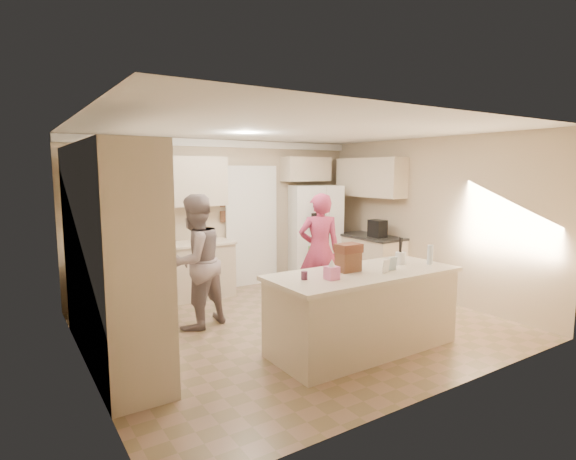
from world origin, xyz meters
TOP-DOWN VIEW (x-y plane):
  - floor at (0.00, 0.00)m, footprint 5.20×4.60m
  - ceiling at (0.00, 0.00)m, footprint 5.20×4.60m
  - wall_back at (0.00, 2.31)m, footprint 5.20×0.02m
  - wall_front at (0.00, -2.31)m, footprint 5.20×0.02m
  - wall_left at (-2.61, 0.00)m, footprint 0.02×4.60m
  - wall_right at (2.61, 0.00)m, footprint 0.02×4.60m
  - crown_back at (0.00, 2.26)m, footprint 5.20×0.08m
  - pantry_bank at (-2.30, 0.20)m, footprint 0.60×2.60m
  - back_base_cab at (-1.15, 2.00)m, footprint 2.20×0.60m
  - back_countertop at (-1.15, 1.99)m, footprint 2.24×0.63m
  - back_upper_cab at (-1.15, 2.12)m, footprint 2.20×0.35m
  - doorway_opening at (0.55, 2.28)m, footprint 0.90×0.06m
  - doorway_casing at (0.55, 2.24)m, footprint 1.02×0.03m
  - wall_frame_upper at (0.02, 2.27)m, footprint 0.15×0.02m
  - wall_frame_lower at (0.02, 2.27)m, footprint 0.15×0.02m
  - refrigerator at (1.71, 1.92)m, footprint 1.07×0.93m
  - fridge_seam at (1.71, 1.57)m, footprint 0.02×0.02m
  - fridge_dispenser at (1.49, 1.56)m, footprint 0.22×0.03m
  - fridge_handle_l at (1.66, 1.55)m, footprint 0.02×0.02m
  - fridge_handle_r at (1.76, 1.55)m, footprint 0.02×0.02m
  - over_fridge_cab at (1.65, 2.12)m, footprint 0.95×0.35m
  - right_base_cab at (2.30, 1.00)m, footprint 0.60×1.20m
  - right_countertop at (2.29, 1.00)m, footprint 0.63×1.24m
  - right_upper_cab at (2.43, 1.20)m, footprint 0.35×1.50m
  - coffee_maker at (2.25, 0.80)m, footprint 0.22×0.28m
  - island_base at (0.20, -1.10)m, footprint 2.20×0.90m
  - island_top at (0.20, -1.10)m, footprint 2.28×0.96m
  - utensil_crock at (0.85, -1.05)m, footprint 0.13×0.13m
  - tissue_box at (-0.35, -1.20)m, footprint 0.13×0.13m
  - tissue_plume at (-0.35, -1.20)m, footprint 0.08×0.08m
  - dollhouse_body at (0.05, -1.00)m, footprint 0.26×0.18m
  - dollhouse_roof at (0.05, -1.00)m, footprint 0.28×0.20m
  - jam_jar at (-0.60, -1.05)m, footprint 0.07×0.07m
  - greeting_card_a at (0.35, -1.30)m, footprint 0.12×0.06m
  - greeting_card_b at (0.50, -1.25)m, footprint 0.12×0.05m
  - water_bottle at (1.15, -1.25)m, footprint 0.07×0.07m
  - shaker_salt at (1.02, -0.88)m, footprint 0.05×0.05m
  - shaker_pepper at (1.09, -0.88)m, footprint 0.05×0.05m
  - teen_boy at (-1.15, 0.66)m, footprint 1.04×0.93m
  - teen_girl at (0.77, 0.51)m, footprint 0.75×0.66m
  - fridge_magnets at (1.71, 1.56)m, footprint 0.76×0.02m

SIDE VIEW (x-z plane):
  - floor at x=0.00m, z-range -0.02..0.00m
  - back_base_cab at x=-1.15m, z-range 0.00..0.88m
  - right_base_cab at x=2.30m, z-range 0.00..0.88m
  - island_base at x=0.20m, z-range 0.00..0.88m
  - teen_girl at x=0.77m, z-range 0.00..1.74m
  - teen_boy at x=-1.15m, z-range 0.00..1.77m
  - back_countertop at x=-1.15m, z-range 0.88..0.92m
  - refrigerator at x=1.71m, z-range 0.00..1.80m
  - fridge_seam at x=1.71m, z-range 0.01..1.79m
  - right_countertop at x=2.29m, z-range 0.88..0.92m
  - island_top at x=0.20m, z-range 0.88..0.93m
  - fridge_magnets at x=1.71m, z-range 0.18..1.62m
  - jam_jar at x=-0.60m, z-range 0.93..1.02m
  - shaker_salt at x=1.02m, z-range 0.93..1.02m
  - shaker_pepper at x=1.09m, z-range 0.93..1.02m
  - tissue_box at x=-0.35m, z-range 0.93..1.07m
  - utensil_crock at x=0.85m, z-range 0.93..1.07m
  - greeting_card_a at x=0.35m, z-range 0.93..1.08m
  - greeting_card_b at x=0.50m, z-range 0.93..1.08m
  - dollhouse_body at x=0.05m, z-range 0.93..1.15m
  - water_bottle at x=1.15m, z-range 0.92..1.17m
  - doorway_opening at x=0.55m, z-range 0.00..2.10m
  - doorway_casing at x=0.55m, z-range -0.06..2.16m
  - fridge_handle_l at x=1.66m, z-range 0.62..1.48m
  - fridge_handle_r at x=1.76m, z-range 0.62..1.48m
  - coffee_maker at x=2.25m, z-range 0.92..1.22m
  - tissue_plume at x=-0.35m, z-range 1.06..1.15m
  - fridge_dispenser at x=1.49m, z-range 0.97..1.32m
  - pantry_bank at x=-2.30m, z-range 0.00..2.35m
  - dollhouse_roof at x=0.05m, z-range 1.15..1.25m
  - wall_frame_lower at x=0.02m, z-range 1.18..1.38m
  - wall_back at x=0.00m, z-range 0.00..2.60m
  - wall_front at x=0.00m, z-range 0.00..2.60m
  - wall_left at x=-2.61m, z-range 0.00..2.60m
  - wall_right at x=2.61m, z-range 0.00..2.60m
  - wall_frame_upper at x=0.02m, z-range 1.45..1.65m
  - back_upper_cab at x=-1.15m, z-range 1.50..2.30m
  - right_upper_cab at x=2.43m, z-range 1.60..2.30m
  - over_fridge_cab at x=1.65m, z-range 1.88..2.33m
  - crown_back at x=0.00m, z-range 2.47..2.59m
  - ceiling at x=0.00m, z-range 2.60..2.62m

